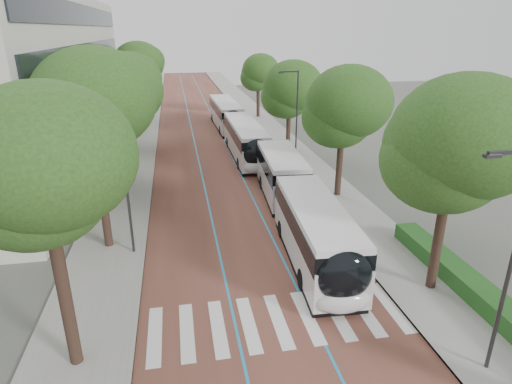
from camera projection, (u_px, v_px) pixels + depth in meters
ground at (279, 337)px, 16.73m from camera, size 160.00×160.00×0.00m
road at (204, 125)px, 53.44m from camera, size 11.00×140.00×0.02m
sidewalk_left at (142, 127)px, 52.12m from camera, size 4.00×140.00×0.12m
sidewalk_right at (262, 123)px, 54.73m from camera, size 4.00×140.00×0.12m
kerb_left at (158, 127)px, 52.45m from camera, size 0.20×140.00×0.14m
kerb_right at (248, 123)px, 54.40m from camera, size 0.20×140.00×0.14m
zebra_crossing at (278, 320)px, 17.68m from camera, size 10.55×3.60×0.01m
lane_line_left at (191, 126)px, 53.16m from camera, size 0.12×126.00×0.01m
lane_line_right at (217, 125)px, 53.71m from camera, size 0.12×126.00×0.01m
hedge at (488, 300)px, 18.13m from camera, size 1.20×14.00×0.80m
streetlight_near at (510, 249)px, 13.41m from camera, size 1.82×0.20×8.00m
streetlight_far at (295, 110)px, 36.36m from camera, size 1.82×0.20×8.00m
lamp_post_left at (126, 181)px, 21.54m from camera, size 0.14×0.14×8.00m
trees_left at (124, 85)px, 36.04m from camera, size 6.20×60.42×10.04m
trees_right at (319, 101)px, 33.33m from camera, size 6.04×47.45×9.20m
lead_bus at (299, 205)px, 25.08m from camera, size 3.63×18.51×3.20m
bus_queued_0 at (246, 141)px, 39.35m from camera, size 2.56×12.40×3.20m
bus_queued_1 at (226, 115)px, 51.37m from camera, size 2.85×12.46×3.20m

